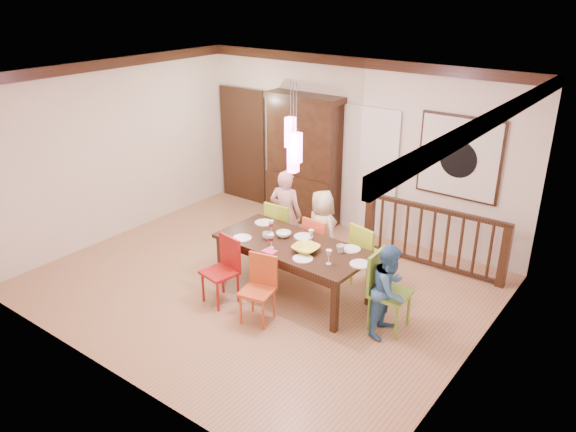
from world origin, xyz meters
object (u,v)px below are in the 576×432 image
Objects in this scene: chair_far_left at (284,226)px; person_far_left at (286,214)px; dining_table at (293,249)px; person_end_right at (389,290)px; china_hutch at (304,159)px; chair_end_right at (391,288)px; person_far_mid at (322,231)px; balustrade at (433,236)px.

person_far_left is (-0.05, 0.11, 0.15)m from chair_far_left.
dining_table is 1.48m from person_end_right.
china_hutch is at bearing -66.15° from chair_far_left.
dining_table is 1.46m from chair_end_right.
chair_far_left is 0.68× the size of person_far_left.
person_end_right is (1.55, -0.87, -0.04)m from person_far_mid.
person_far_left is 1.13× the size of person_far_mid.
chair_far_left is at bearing 26.75° from person_far_mid.
chair_end_right reaches higher than balustrade.
chair_far_left is 0.65m from person_far_mid.
dining_table is 2.17× the size of chair_end_right.
dining_table is 1.15m from person_far_left.
china_hutch is 2.70m from balustrade.
chair_end_right is 0.71× the size of person_far_left.
person_far_left is at bearing 17.43° from person_far_mid.
china_hutch is (-0.68, 1.47, 0.58)m from chair_far_left.
dining_table is 1.74× the size of person_far_mid.
dining_table is 0.98× the size of balustrade.
balustrade is at bearing 5.30° from chair_end_right.
person_end_right reaches higher than dining_table.
dining_table is at bearing 116.03° from person_far_mid.
chair_far_left is at bearing 136.43° from dining_table.
balustrade is 1.89× the size of person_end_right.
person_far_left is (-0.76, 0.85, 0.03)m from dining_table.
chair_far_left is 0.43× the size of china_hutch.
chair_end_right is 0.44× the size of china_hutch.
person_end_right reaches higher than chair_end_right.
person_end_right is (2.20, -0.80, 0.04)m from chair_far_left.
chair_end_right is 1.72m from person_far_mid.
chair_far_left is 1.72m from china_hutch.
chair_end_right is (1.46, 0.02, -0.10)m from dining_table.
person_far_mid is at bearing -46.68° from china_hutch.
china_hutch reaches higher than chair_end_right.
dining_table is 1.54× the size of person_far_left.
chair_end_right is 1.87m from balustrade.
dining_table is 2.23m from balustrade.
person_far_left reaches higher than chair_far_left.
china_hutch is 1.93× the size of person_end_right.
china_hutch is at bearing 124.84° from dining_table.
china_hutch is 1.61× the size of person_far_left.
person_end_right is (2.88, -2.27, -0.55)m from china_hutch.
person_end_right is at bearing 0.34° from dining_table.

